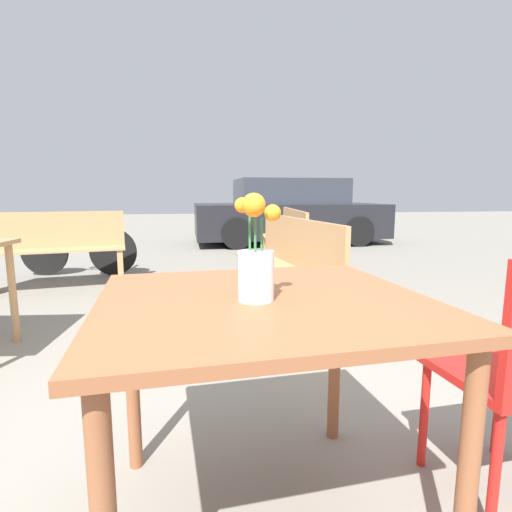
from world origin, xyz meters
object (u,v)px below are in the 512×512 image
at_px(bicycle, 79,251).
at_px(bench_near, 287,265).
at_px(bench_far, 287,239).
at_px(parked_car, 288,213).
at_px(table_front, 263,329).
at_px(flower_vase, 256,267).
at_px(bench_middle, 55,248).

bearing_deg(bicycle, bench_near, -44.66).
distance_m(bench_near, bicycle, 3.14).
height_order(bench_far, parked_car, parked_car).
height_order(table_front, parked_car, parked_car).
bearing_deg(table_front, bicycle, 111.40).
relative_size(table_front, bench_near, 0.58).
height_order(table_front, bench_far, bench_far).
bearing_deg(bicycle, flower_vase, -69.10).
distance_m(flower_vase, bench_middle, 3.95).
distance_m(table_front, flower_vase, 0.20).
height_order(flower_vase, bench_far, flower_vase).
distance_m(bench_far, bicycle, 2.69).
relative_size(table_front, bench_far, 0.54).
distance_m(bench_far, parked_car, 3.52).
relative_size(table_front, parked_car, 0.25).
distance_m(bench_near, bench_far, 1.86).
bearing_deg(flower_vase, bench_middle, 115.36).
height_order(flower_vase, parked_car, parked_car).
bearing_deg(bench_far, parked_car, 76.41).
xyz_separation_m(table_front, bench_middle, (-1.71, 3.52, -0.20)).
bearing_deg(bench_middle, bicycle, 86.82).
xyz_separation_m(bench_far, bicycle, (-2.66, 0.40, -0.15)).
xyz_separation_m(bench_near, parked_car, (1.25, 5.23, 0.17)).
bearing_deg(bench_far, bench_middle, -172.64).
relative_size(bench_near, bench_far, 0.93).
relative_size(bench_middle, bench_far, 0.80).
xyz_separation_m(table_front, flower_vase, (-0.03, -0.04, 0.20)).
bearing_deg(parked_car, bench_middle, -133.11).
relative_size(bench_far, bicycle, 1.27).
bearing_deg(parked_car, flower_vase, -104.12).
height_order(flower_vase, bicycle, flower_vase).
distance_m(flower_vase, bench_far, 4.05).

